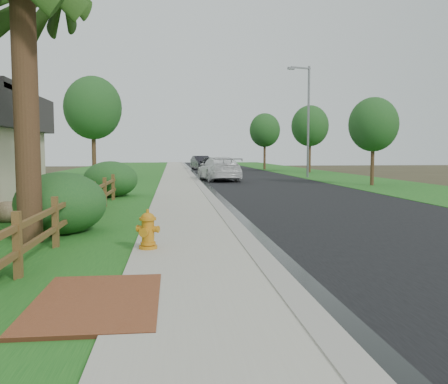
{
  "coord_description": "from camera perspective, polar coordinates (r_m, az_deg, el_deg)",
  "views": [
    {
      "loc": [
        -1.21,
        -7.11,
        2.01
      ],
      "look_at": [
        -0.08,
        3.23,
        1.12
      ],
      "focal_mm": 38.0,
      "sensor_mm": 36.0,
      "label": 1
    }
  ],
  "objects": [
    {
      "name": "wet_gutter",
      "position": [
        42.21,
        -3.58,
        2.17
      ],
      "size": [
        0.5,
        90.0,
        0.0
      ],
      "primitive_type": "cube",
      "color": "black",
      "rests_on": "road"
    },
    {
      "name": "dark_car_far",
      "position": [
        52.56,
        -2.75,
        3.54
      ],
      "size": [
        2.31,
        4.83,
        1.53
      ],
      "primitive_type": "imported",
      "rotation": [
        0.0,
        0.0,
        0.16
      ],
      "color": "black",
      "rests_on": "road"
    },
    {
      "name": "shrub_c",
      "position": [
        17.89,
        -22.44,
        -0.15
      ],
      "size": [
        1.96,
        1.96,
        1.12
      ],
      "primitive_type": "ellipsoid",
      "rotation": [
        0.0,
        0.0,
        0.32
      ],
      "color": "#18451D",
      "rests_on": "ground"
    },
    {
      "name": "dark_car_mid",
      "position": [
        44.14,
        -1.68,
        3.33
      ],
      "size": [
        1.91,
        4.66,
        1.58
      ],
      "primitive_type": "imported",
      "rotation": [
        0.0,
        0.0,
        3.15
      ],
      "color": "black",
      "rests_on": "road"
    },
    {
      "name": "tree_mid_right",
      "position": [
        45.91,
        10.3,
        7.82
      ],
      "size": [
        3.51,
        3.51,
        6.37
      ],
      "color": "#3E2A19",
      "rests_on": "ground"
    },
    {
      "name": "curb",
      "position": [
        42.19,
        -4.06,
        2.22
      ],
      "size": [
        0.4,
        90.0,
        0.12
      ],
      "primitive_type": "cube",
      "color": "#9D988E",
      "rests_on": "ground"
    },
    {
      "name": "white_suv",
      "position": [
        32.69,
        -0.61,
        2.82
      ],
      "size": [
        2.91,
        5.82,
        1.62
      ],
      "primitive_type": "imported",
      "rotation": [
        0.0,
        0.0,
        3.26
      ],
      "color": "silver",
      "rests_on": "road"
    },
    {
      "name": "tree_far_right",
      "position": [
        52.9,
        4.93,
        7.41
      ],
      "size": [
        3.38,
        3.38,
        6.23
      ],
      "color": "#3E2A19",
      "rests_on": "ground"
    },
    {
      "name": "verge_far",
      "position": [
        44.04,
        10.54,
        2.21
      ],
      "size": [
        6.0,
        90.0,
        0.04
      ],
      "primitive_type": "cube",
      "color": "#164F19",
      "rests_on": "ground"
    },
    {
      "name": "boulder",
      "position": [
        14.65,
        -24.6,
        -2.23
      ],
      "size": [
        1.11,
        0.97,
        0.62
      ],
      "primitive_type": "ellipsoid",
      "rotation": [
        0.0,
        0.0,
        -0.33
      ],
      "color": "brown",
      "rests_on": "ground"
    },
    {
      "name": "grass_strip",
      "position": [
        42.19,
        -8.41,
        2.14
      ],
      "size": [
        1.6,
        90.0,
        0.06
      ],
      "primitive_type": "cube",
      "color": "#164F19",
      "rests_on": "ground"
    },
    {
      "name": "shrub_b",
      "position": [
        12.12,
        -19.03,
        -1.31
      ],
      "size": [
        2.83,
        2.83,
        1.52
      ],
      "primitive_type": "ellipsoid",
      "rotation": [
        0.0,
        0.0,
        -0.39
      ],
      "color": "#18451D",
      "rests_on": "ground"
    },
    {
      "name": "streetlight",
      "position": [
        36.8,
        9.91,
        9.11
      ],
      "size": [
        1.9,
        0.75,
        8.42
      ],
      "color": "slate",
      "rests_on": "ground"
    },
    {
      "name": "ranch_fence",
      "position": [
        13.79,
        -16.19,
        -1.12
      ],
      "size": [
        0.12,
        16.92,
        1.1
      ],
      "color": "#52381B",
      "rests_on": "ground"
    },
    {
      "name": "road",
      "position": [
        42.56,
        1.61,
        2.19
      ],
      "size": [
        8.0,
        90.0,
        0.02
      ],
      "primitive_type": "cube",
      "color": "black",
      "rests_on": "ground"
    },
    {
      "name": "lawn_near",
      "position": [
        42.7,
        -15.4,
        2.04
      ],
      "size": [
        9.0,
        90.0,
        0.04
      ],
      "primitive_type": "cube",
      "color": "#164F19",
      "rests_on": "ground"
    },
    {
      "name": "tree_mid_left",
      "position": [
        36.84,
        -15.49,
        9.71
      ],
      "size": [
        4.23,
        4.23,
        7.56
      ],
      "color": "#3E2A19",
      "rests_on": "ground"
    },
    {
      "name": "fire_hydrant",
      "position": [
        9.49,
        -9.15,
        -4.61
      ],
      "size": [
        0.51,
        0.42,
        0.78
      ],
      "color": "#BF7A16",
      "rests_on": "sidewalk"
    },
    {
      "name": "sidewalk",
      "position": [
        42.16,
        -5.82,
        2.19
      ],
      "size": [
        2.2,
        90.0,
        0.1
      ],
      "primitive_type": "cube",
      "color": "#ABA494",
      "rests_on": "ground"
    },
    {
      "name": "brick_patch",
      "position": [
        6.5,
        -15.07,
        -12.84
      ],
      "size": [
        1.6,
        2.4,
        0.11
      ],
      "primitive_type": "cube",
      "color": "brown",
      "rests_on": "ground"
    },
    {
      "name": "tree_near_right",
      "position": [
        29.22,
        17.54,
        7.74
      ],
      "size": [
        2.87,
        2.87,
        5.17
      ],
      "color": "#3E2A19",
      "rests_on": "ground"
    },
    {
      "name": "ground",
      "position": [
        7.49,
        3.36,
        -10.71
      ],
      "size": [
        120.0,
        120.0,
        0.0
      ],
      "primitive_type": "plane",
      "color": "#37301E"
    },
    {
      "name": "shrub_d",
      "position": [
        21.32,
        -13.49,
        1.49
      ],
      "size": [
        2.86,
        2.86,
        1.6
      ],
      "primitive_type": "ellipsoid",
      "rotation": [
        0.0,
        0.0,
        -0.25
      ],
      "color": "#18451D",
      "rests_on": "ground"
    }
  ]
}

